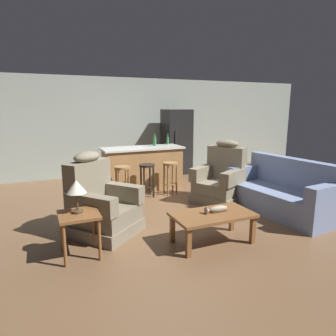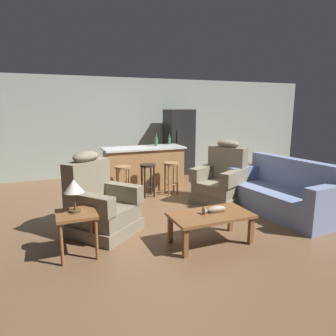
{
  "view_description": "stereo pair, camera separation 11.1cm",
  "coord_description": "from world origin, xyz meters",
  "px_view_note": "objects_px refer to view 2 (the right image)",
  "views": [
    {
      "loc": [
        -2.12,
        -4.93,
        1.83
      ],
      "look_at": [
        -0.01,
        -0.1,
        0.75
      ],
      "focal_mm": 32.0,
      "sensor_mm": 36.0,
      "label": 1
    },
    {
      "loc": [
        -2.02,
        -4.98,
        1.83
      ],
      "look_at": [
        -0.01,
        -0.1,
        0.75
      ],
      "focal_mm": 32.0,
      "sensor_mm": 36.0,
      "label": 2
    }
  ],
  "objects_px": {
    "coffee_table": "(211,218)",
    "bar_stool_middle": "(148,174)",
    "couch": "(283,194)",
    "fish_figurine": "(214,210)",
    "recliner_near_lamp": "(100,205)",
    "bar_stool_left": "(123,176)",
    "bottle_short_amber": "(169,140)",
    "table_lamp": "(74,188)",
    "bar_stool_right": "(171,172)",
    "kitchen_island": "(144,168)",
    "recliner_near_island": "(221,180)",
    "refrigerator": "(179,142)",
    "bottle_tall_green": "(156,141)",
    "end_table": "(77,220)"
  },
  "relations": [
    {
      "from": "fish_figurine",
      "to": "table_lamp",
      "type": "bearing_deg",
      "value": 169.11
    },
    {
      "from": "table_lamp",
      "to": "bar_stool_right",
      "type": "distance_m",
      "value": 2.97
    },
    {
      "from": "couch",
      "to": "coffee_table",
      "type": "bearing_deg",
      "value": 11.32
    },
    {
      "from": "couch",
      "to": "kitchen_island",
      "type": "relative_size",
      "value": 1.1
    },
    {
      "from": "coffee_table",
      "to": "bar_stool_left",
      "type": "xyz_separation_m",
      "value": [
        -0.61,
        2.38,
        0.11
      ]
    },
    {
      "from": "table_lamp",
      "to": "bar_stool_left",
      "type": "distance_m",
      "value": 2.33
    },
    {
      "from": "couch",
      "to": "bottle_short_amber",
      "type": "distance_m",
      "value": 2.98
    },
    {
      "from": "recliner_near_lamp",
      "to": "bar_stool_left",
      "type": "bearing_deg",
      "value": 114.44
    },
    {
      "from": "couch",
      "to": "fish_figurine",
      "type": "bearing_deg",
      "value": 11.3
    },
    {
      "from": "bar_stool_right",
      "to": "bottle_tall_green",
      "type": "xyz_separation_m",
      "value": [
        -0.06,
        0.75,
        0.59
      ]
    },
    {
      "from": "refrigerator",
      "to": "bar_stool_left",
      "type": "bearing_deg",
      "value": -138.2
    },
    {
      "from": "fish_figurine",
      "to": "bar_stool_middle",
      "type": "relative_size",
      "value": 0.5
    },
    {
      "from": "recliner_near_island",
      "to": "bar_stool_middle",
      "type": "bearing_deg",
      "value": -63.2
    },
    {
      "from": "bar_stool_middle",
      "to": "bar_stool_right",
      "type": "height_order",
      "value": "same"
    },
    {
      "from": "recliner_near_lamp",
      "to": "bar_stool_middle",
      "type": "xyz_separation_m",
      "value": [
        1.23,
        1.44,
        0.05
      ]
    },
    {
      "from": "end_table",
      "to": "coffee_table",
      "type": "bearing_deg",
      "value": -10.89
    },
    {
      "from": "recliner_near_island",
      "to": "end_table",
      "type": "relative_size",
      "value": 2.14
    },
    {
      "from": "table_lamp",
      "to": "bar_stool_right",
      "type": "relative_size",
      "value": 0.6
    },
    {
      "from": "coffee_table",
      "to": "recliner_near_island",
      "type": "relative_size",
      "value": 0.92
    },
    {
      "from": "fish_figurine",
      "to": "recliner_near_island",
      "type": "relative_size",
      "value": 0.28
    },
    {
      "from": "bottle_tall_green",
      "to": "bottle_short_amber",
      "type": "xyz_separation_m",
      "value": [
        0.38,
        0.13,
        -0.01
      ]
    },
    {
      "from": "bar_stool_left",
      "to": "bar_stool_middle",
      "type": "xyz_separation_m",
      "value": [
        0.52,
        0.0,
        0.0
      ]
    },
    {
      "from": "end_table",
      "to": "kitchen_island",
      "type": "xyz_separation_m",
      "value": [
        1.74,
        2.69,
        0.02
      ]
    },
    {
      "from": "refrigerator",
      "to": "bottle_tall_green",
      "type": "xyz_separation_m",
      "value": [
        -1.06,
        -1.08,
        0.18
      ]
    },
    {
      "from": "coffee_table",
      "to": "bar_stool_middle",
      "type": "xyz_separation_m",
      "value": [
        -0.09,
        2.38,
        0.11
      ]
    },
    {
      "from": "refrigerator",
      "to": "bottle_tall_green",
      "type": "relative_size",
      "value": 6.22
    },
    {
      "from": "bar_stool_right",
      "to": "bottle_tall_green",
      "type": "bearing_deg",
      "value": 94.54
    },
    {
      "from": "bar_stool_left",
      "to": "bottle_short_amber",
      "type": "distance_m",
      "value": 1.72
    },
    {
      "from": "fish_figurine",
      "to": "bar_stool_left",
      "type": "relative_size",
      "value": 0.5
    },
    {
      "from": "bar_stool_left",
      "to": "bar_stool_right",
      "type": "bearing_deg",
      "value": 0.0
    },
    {
      "from": "end_table",
      "to": "bottle_tall_green",
      "type": "relative_size",
      "value": 1.98
    },
    {
      "from": "coffee_table",
      "to": "couch",
      "type": "height_order",
      "value": "couch"
    },
    {
      "from": "recliner_near_island",
      "to": "recliner_near_lamp",
      "type": "bearing_deg",
      "value": -14.73
    },
    {
      "from": "recliner_near_island",
      "to": "kitchen_island",
      "type": "height_order",
      "value": "recliner_near_island"
    },
    {
      "from": "coffee_table",
      "to": "refrigerator",
      "type": "bearing_deg",
      "value": 71.17
    },
    {
      "from": "recliner_near_lamp",
      "to": "refrigerator",
      "type": "bearing_deg",
      "value": 100.54
    },
    {
      "from": "recliner_near_island",
      "to": "kitchen_island",
      "type": "xyz_separation_m",
      "value": [
        -1.1,
        1.49,
        0.06
      ]
    },
    {
      "from": "fish_figurine",
      "to": "recliner_near_lamp",
      "type": "height_order",
      "value": "recliner_near_lamp"
    },
    {
      "from": "recliner_near_island",
      "to": "bar_stool_right",
      "type": "height_order",
      "value": "recliner_near_island"
    },
    {
      "from": "refrigerator",
      "to": "bottle_tall_green",
      "type": "distance_m",
      "value": 1.53
    },
    {
      "from": "coffee_table",
      "to": "kitchen_island",
      "type": "distance_m",
      "value": 3.02
    },
    {
      "from": "recliner_near_lamp",
      "to": "couch",
      "type": "bearing_deg",
      "value": 43.46
    },
    {
      "from": "recliner_near_island",
      "to": "refrigerator",
      "type": "distance_m",
      "value": 2.74
    },
    {
      "from": "couch",
      "to": "recliner_near_lamp",
      "type": "height_order",
      "value": "recliner_near_lamp"
    },
    {
      "from": "recliner_near_island",
      "to": "bottle_short_amber",
      "type": "relative_size",
      "value": 4.82
    },
    {
      "from": "coffee_table",
      "to": "refrigerator",
      "type": "relative_size",
      "value": 0.62
    },
    {
      "from": "bar_stool_middle",
      "to": "refrigerator",
      "type": "distance_m",
      "value": 2.42
    },
    {
      "from": "recliner_near_lamp",
      "to": "bar_stool_right",
      "type": "distance_m",
      "value": 2.27
    },
    {
      "from": "end_table",
      "to": "bar_stool_left",
      "type": "bearing_deg",
      "value": 61.94
    },
    {
      "from": "bar_stool_left",
      "to": "fish_figurine",
      "type": "bearing_deg",
      "value": -73.96
    }
  ]
}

